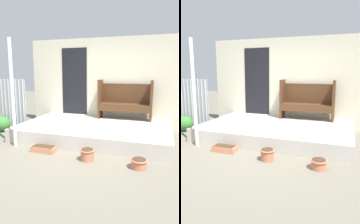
# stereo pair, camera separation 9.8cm
# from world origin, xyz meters

# --- Properties ---
(ground_plane) EXTENTS (24.00, 24.00, 0.00)m
(ground_plane) POSITION_xyz_m (0.00, 0.00, 0.00)
(ground_plane) COLOR #706B5B
(porch_slab) EXTENTS (3.68, 2.27, 0.32)m
(porch_slab) POSITION_xyz_m (0.02, 1.14, 0.16)
(porch_slab) COLOR beige
(porch_slab) RESTS_ON ground_plane
(house_wall) EXTENTS (4.88, 0.08, 2.60)m
(house_wall) POSITION_xyz_m (-0.02, 2.30, 1.30)
(house_wall) COLOR beige
(house_wall) RESTS_ON ground_plane
(support_post) EXTENTS (0.08, 0.08, 2.33)m
(support_post) POSITION_xyz_m (-1.45, -0.12, 1.16)
(support_post) COLOR white
(support_post) RESTS_ON ground_plane
(bench) EXTENTS (1.47, 0.40, 1.09)m
(bench) POSITION_xyz_m (0.62, 2.02, 0.87)
(bench) COLOR #4C2D19
(bench) RESTS_ON porch_slab
(flower_pot_middle) EXTENTS (0.28, 0.28, 0.22)m
(flower_pot_middle) POSITION_xyz_m (0.32, -0.36, 0.12)
(flower_pot_middle) COLOR #C67251
(flower_pot_middle) RESTS_ON ground_plane
(flower_pot_right) EXTENTS (0.29, 0.29, 0.17)m
(flower_pot_right) POSITION_xyz_m (1.28, -0.41, 0.09)
(flower_pot_right) COLOR #C67251
(flower_pot_right) RESTS_ON ground_plane
(planter_box_rect) EXTENTS (0.51, 0.23, 0.13)m
(planter_box_rect) POSITION_xyz_m (-0.67, -0.23, 0.06)
(planter_box_rect) COLOR tan
(planter_box_rect) RESTS_ON ground_plane
(shrub_by_fence) EXTENTS (0.50, 0.45, 0.42)m
(shrub_by_fence) POSITION_xyz_m (-2.60, 0.81, 0.21)
(shrub_by_fence) COLOR #387A33
(shrub_by_fence) RESTS_ON ground_plane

